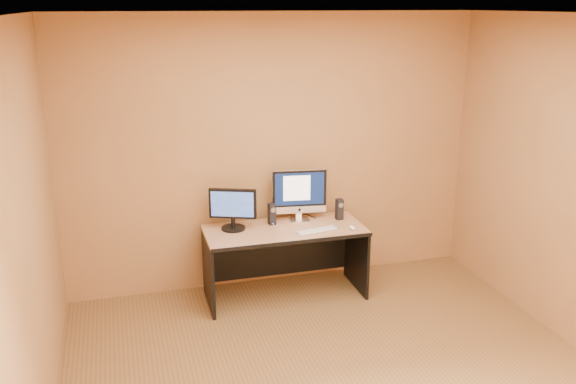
% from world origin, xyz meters
% --- Properties ---
extents(walls, '(4.00, 4.00, 2.60)m').
position_xyz_m(walls, '(0.00, 0.00, 1.30)').
color(walls, '#9D6A3F').
rests_on(walls, ground).
extents(ceiling, '(4.00, 4.00, 0.00)m').
position_xyz_m(ceiling, '(0.00, 0.00, 2.60)').
color(ceiling, white).
rests_on(ceiling, walls).
extents(desk, '(1.47, 0.65, 0.68)m').
position_xyz_m(desk, '(-0.01, 1.59, 0.34)').
color(desk, tan).
rests_on(desk, ground).
extents(imac, '(0.54, 0.26, 0.50)m').
position_xyz_m(imac, '(0.19, 1.78, 0.93)').
color(imac, silver).
rests_on(imac, desk).
extents(second_monitor, '(0.49, 0.36, 0.39)m').
position_xyz_m(second_monitor, '(-0.47, 1.72, 0.87)').
color(second_monitor, black).
rests_on(second_monitor, desk).
extents(speaker_left, '(0.07, 0.07, 0.20)m').
position_xyz_m(speaker_left, '(-0.09, 1.74, 0.78)').
color(speaker_left, black).
rests_on(speaker_left, desk).
extents(speaker_right, '(0.07, 0.07, 0.20)m').
position_xyz_m(speaker_right, '(0.56, 1.70, 0.78)').
color(speaker_right, black).
rests_on(speaker_right, desk).
extents(keyboard, '(0.41, 0.17, 0.02)m').
position_xyz_m(keyboard, '(0.26, 1.44, 0.69)').
color(keyboard, silver).
rests_on(keyboard, desk).
extents(mouse, '(0.06, 0.10, 0.03)m').
position_xyz_m(mouse, '(0.58, 1.41, 0.70)').
color(mouse, white).
rests_on(mouse, desk).
extents(cable_a, '(0.09, 0.19, 0.01)m').
position_xyz_m(cable_a, '(0.31, 1.87, 0.68)').
color(cable_a, black).
rests_on(cable_a, desk).
extents(cable_b, '(0.08, 0.15, 0.01)m').
position_xyz_m(cable_b, '(0.18, 1.87, 0.68)').
color(cable_b, black).
rests_on(cable_b, desk).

